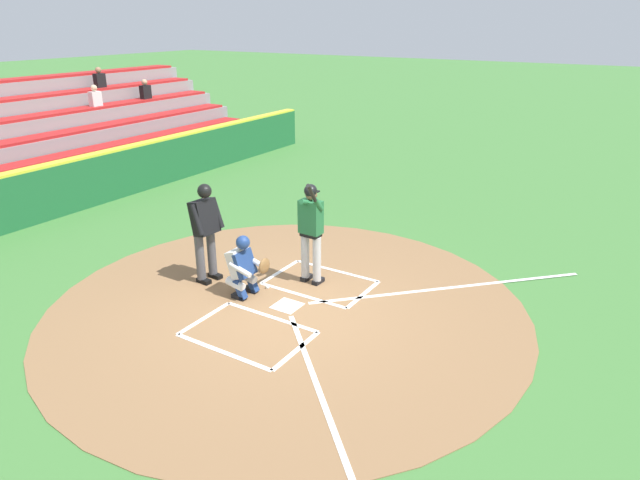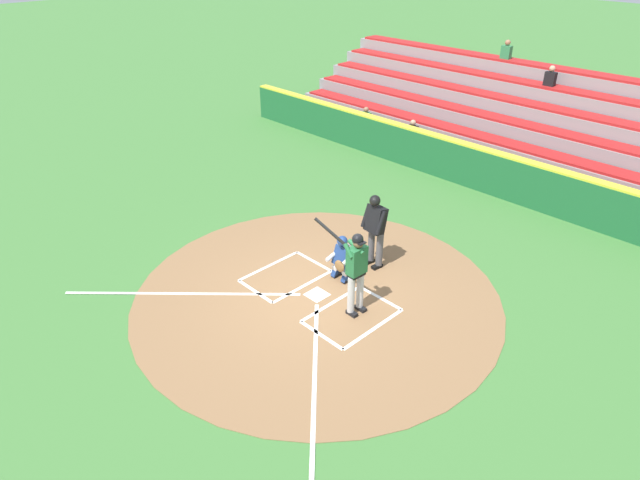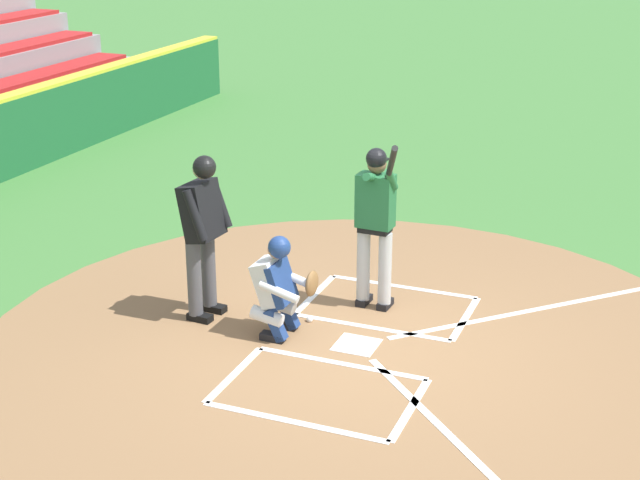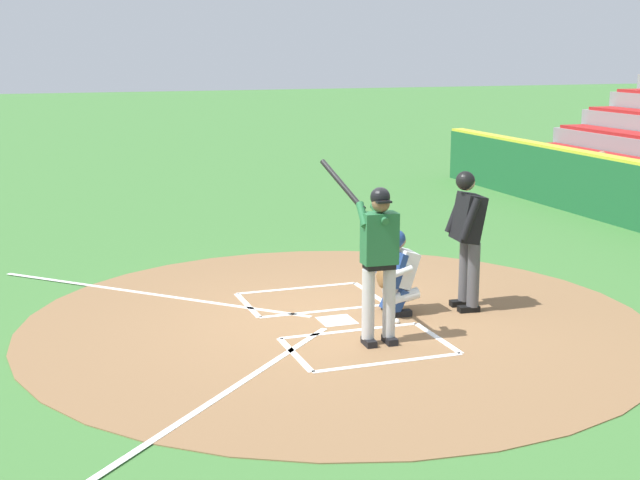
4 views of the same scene
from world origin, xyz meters
name	(u,v)px [view 2 (image 2 of 4)]	position (x,y,z in m)	size (l,w,h in m)	color
ground_plane	(317,295)	(0.00, 0.00, 0.00)	(120.00, 120.00, 0.00)	#427A38
dirt_circle	(317,295)	(0.00, 0.00, 0.01)	(8.00, 8.00, 0.01)	olive
home_plate_and_chalk	(287,312)	(0.00, 0.88, 0.01)	(7.93, 4.91, 0.01)	white
batter	(356,268)	(-0.98, -0.14, 1.10)	(0.95, 0.68, 2.13)	#BCBCBC
catcher	(343,257)	(0.05, -0.86, 0.59)	(0.59, 0.60, 1.13)	black
plate_umpire	(375,226)	(-0.06, -1.80, 1.08)	(0.60, 0.45, 1.86)	#4C4C51
baseball	(350,288)	(-0.35, -0.68, 0.04)	(0.07, 0.07, 0.07)	white
backstop_wall	(499,174)	(0.00, -7.50, 0.65)	(22.00, 0.36, 1.31)	#1E6033
bleacher_stand	(559,133)	(0.00, -11.33, 1.00)	(20.00, 5.10, 3.45)	gray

